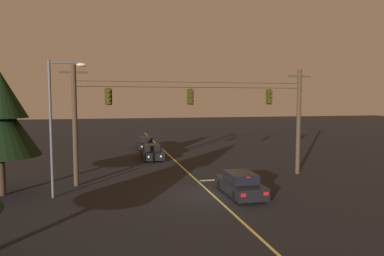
% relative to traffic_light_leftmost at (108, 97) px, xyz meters
% --- Properties ---
extents(ground_plane, '(180.00, 180.00, 0.00)m').
position_rel_traffic_light_leftmost_xyz_m(ground_plane, '(5.93, -4.25, -5.86)').
color(ground_plane, black).
extents(lane_centre_stripe, '(0.14, 60.00, 0.01)m').
position_rel_traffic_light_leftmost_xyz_m(lane_centre_stripe, '(5.93, 6.02, -5.86)').
color(lane_centre_stripe, '#D1C64C').
rests_on(lane_centre_stripe, ground).
extents(stop_bar_paint, '(3.40, 0.36, 0.01)m').
position_rel_traffic_light_leftmost_xyz_m(stop_bar_paint, '(7.83, -0.58, -5.86)').
color(stop_bar_paint, silver).
rests_on(stop_bar_paint, ground).
extents(signal_span_assembly, '(17.98, 0.32, 7.92)m').
position_rel_traffic_light_leftmost_xyz_m(signal_span_assembly, '(5.93, 0.02, -1.75)').
color(signal_span_assembly, '#423021').
rests_on(signal_span_assembly, ground).
extents(traffic_light_leftmost, '(0.48, 0.41, 1.22)m').
position_rel_traffic_light_leftmost_xyz_m(traffic_light_leftmost, '(0.00, 0.00, 0.00)').
color(traffic_light_leftmost, black).
extents(traffic_light_left_inner, '(0.48, 0.41, 1.22)m').
position_rel_traffic_light_leftmost_xyz_m(traffic_light_left_inner, '(5.60, 0.00, 0.00)').
color(traffic_light_left_inner, black).
extents(traffic_light_centre, '(0.48, 0.41, 1.22)m').
position_rel_traffic_light_leftmost_xyz_m(traffic_light_centre, '(11.60, 0.00, 0.00)').
color(traffic_light_centre, black).
extents(car_waiting_near_lane, '(1.80, 4.33, 1.39)m').
position_rel_traffic_light_leftmost_xyz_m(car_waiting_near_lane, '(7.50, -4.67, -5.22)').
color(car_waiting_near_lane, black).
rests_on(car_waiting_near_lane, ground).
extents(car_oncoming_lead, '(1.80, 4.42, 1.39)m').
position_rel_traffic_light_leftmost_xyz_m(car_oncoming_lead, '(3.96, 9.25, -5.22)').
color(car_oncoming_lead, black).
rests_on(car_oncoming_lead, ground).
extents(car_oncoming_trailing, '(1.80, 4.42, 1.39)m').
position_rel_traffic_light_leftmost_xyz_m(car_oncoming_trailing, '(4.03, 16.32, -5.22)').
color(car_oncoming_trailing, black).
rests_on(car_oncoming_trailing, ground).
extents(street_lamp_corner, '(2.11, 0.30, 7.86)m').
position_rel_traffic_light_leftmost_xyz_m(street_lamp_corner, '(-2.90, -2.66, -1.13)').
color(street_lamp_corner, '#4C4F54').
rests_on(street_lamp_corner, ground).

